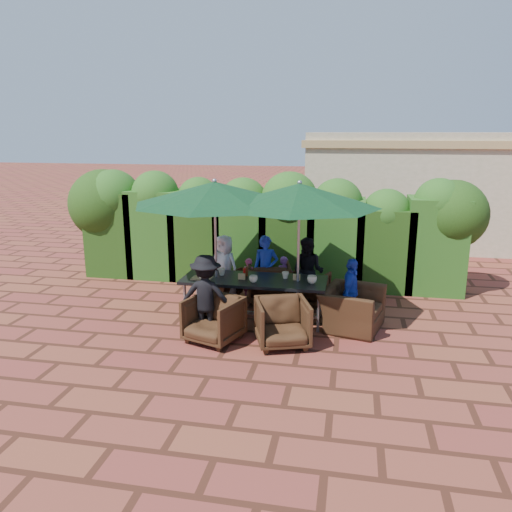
% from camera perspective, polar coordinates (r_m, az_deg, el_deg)
% --- Properties ---
extents(ground, '(80.00, 80.00, 0.00)m').
position_cam_1_polar(ground, '(8.93, -1.45, -7.13)').
color(ground, brown).
rests_on(ground, ground).
extents(dining_table, '(2.50, 0.90, 0.75)m').
position_cam_1_polar(dining_table, '(8.66, -0.22, -3.07)').
color(dining_table, black).
rests_on(dining_table, ground).
extents(umbrella_left, '(2.80, 2.80, 2.46)m').
position_cam_1_polar(umbrella_left, '(8.50, -4.75, 7.16)').
color(umbrella_left, gray).
rests_on(umbrella_left, ground).
extents(umbrella_right, '(2.67, 2.67, 2.46)m').
position_cam_1_polar(umbrella_right, '(8.23, 4.99, 6.92)').
color(umbrella_right, gray).
rests_on(umbrella_right, ground).
extents(chair_far_left, '(0.85, 0.82, 0.69)m').
position_cam_1_polar(chair_far_left, '(9.91, -4.18, -2.90)').
color(chair_far_left, black).
rests_on(chair_far_left, ground).
extents(chair_far_mid, '(0.95, 0.92, 0.83)m').
position_cam_1_polar(chair_far_mid, '(9.73, 1.49, -2.75)').
color(chair_far_mid, black).
rests_on(chair_far_mid, ground).
extents(chair_far_right, '(0.83, 0.81, 0.69)m').
position_cam_1_polar(chair_far_right, '(9.63, 6.04, -3.45)').
color(chair_far_right, black).
rests_on(chair_far_right, ground).
extents(chair_near_left, '(0.96, 0.93, 0.79)m').
position_cam_1_polar(chair_near_left, '(7.90, -4.88, -7.00)').
color(chair_near_left, black).
rests_on(chair_near_left, ground).
extents(chair_near_right, '(0.97, 0.94, 0.80)m').
position_cam_1_polar(chair_near_right, '(7.74, 3.04, -7.40)').
color(chair_near_right, black).
rests_on(chair_near_right, ground).
extents(chair_end_right, '(0.93, 1.19, 0.92)m').
position_cam_1_polar(chair_end_right, '(8.52, 10.94, -5.16)').
color(chair_end_right, black).
rests_on(chair_end_right, ground).
extents(adult_far_left, '(0.73, 0.58, 1.30)m').
position_cam_1_polar(adult_far_left, '(9.72, -3.66, -1.36)').
color(adult_far_left, white).
rests_on(adult_far_left, ground).
extents(adult_far_mid, '(0.54, 0.47, 1.32)m').
position_cam_1_polar(adult_far_mid, '(9.52, 1.12, -1.60)').
color(adult_far_mid, '#223BB8').
rests_on(adult_far_mid, ground).
extents(adult_far_right, '(0.70, 0.53, 1.30)m').
position_cam_1_polar(adult_far_right, '(9.49, 5.97, -1.79)').
color(adult_far_right, black).
rests_on(adult_far_right, ground).
extents(adult_near_left, '(0.89, 0.45, 1.35)m').
position_cam_1_polar(adult_near_left, '(8.01, -5.73, -4.59)').
color(adult_near_left, black).
rests_on(adult_near_left, ground).
extents(adult_end_right, '(0.47, 0.74, 1.17)m').
position_cam_1_polar(adult_end_right, '(8.61, 10.76, -4.09)').
color(adult_end_right, '#223BB8').
rests_on(adult_end_right, ground).
extents(child_left, '(0.35, 0.31, 0.82)m').
position_cam_1_polar(child_left, '(9.81, -0.85, -2.64)').
color(child_left, '#E75187').
rests_on(child_left, ground).
extents(child_right, '(0.37, 0.33, 0.88)m').
position_cam_1_polar(child_right, '(9.75, 3.24, -2.59)').
color(child_right, '#8C4597').
rests_on(child_right, ground).
extents(pedestrian_a, '(1.45, 1.32, 1.55)m').
position_cam_1_polar(pedestrian_a, '(12.58, 9.25, 2.64)').
color(pedestrian_a, '#288023').
rests_on(pedestrian_a, ground).
extents(pedestrian_b, '(0.95, 0.70, 1.79)m').
position_cam_1_polar(pedestrian_b, '(12.76, 13.36, 3.13)').
color(pedestrian_b, '#E75187').
rests_on(pedestrian_b, ground).
extents(pedestrian_c, '(1.09, 0.92, 1.56)m').
position_cam_1_polar(pedestrian_c, '(12.92, 18.86, 2.37)').
color(pedestrian_c, gray).
rests_on(pedestrian_c, ground).
extents(cup_a, '(0.14, 0.14, 0.11)m').
position_cam_1_polar(cup_a, '(8.67, -6.22, -2.25)').
color(cup_a, beige).
rests_on(cup_a, dining_table).
extents(cup_b, '(0.13, 0.13, 0.12)m').
position_cam_1_polar(cup_b, '(8.86, -3.94, -1.81)').
color(cup_b, beige).
rests_on(cup_b, dining_table).
extents(cup_c, '(0.15, 0.15, 0.12)m').
position_cam_1_polar(cup_c, '(8.42, -0.30, -2.63)').
color(cup_c, beige).
rests_on(cup_c, dining_table).
extents(cup_d, '(0.12, 0.12, 0.12)m').
position_cam_1_polar(cup_d, '(8.65, 3.37, -2.20)').
color(cup_d, beige).
rests_on(cup_d, dining_table).
extents(cup_e, '(0.17, 0.17, 0.13)m').
position_cam_1_polar(cup_e, '(8.41, 6.41, -2.69)').
color(cup_e, beige).
rests_on(cup_e, dining_table).
extents(ketchup_bottle, '(0.04, 0.04, 0.17)m').
position_cam_1_polar(ketchup_bottle, '(8.69, -1.34, -1.94)').
color(ketchup_bottle, '#B20C0A').
rests_on(ketchup_bottle, dining_table).
extents(sauce_bottle, '(0.04, 0.04, 0.17)m').
position_cam_1_polar(sauce_bottle, '(8.77, -1.06, -1.77)').
color(sauce_bottle, '#4C230C').
rests_on(sauce_bottle, dining_table).
extents(serving_tray, '(0.35, 0.25, 0.02)m').
position_cam_1_polar(serving_tray, '(8.68, -6.22, -2.54)').
color(serving_tray, olive).
rests_on(serving_tray, dining_table).
extents(number_block_left, '(0.12, 0.06, 0.10)m').
position_cam_1_polar(number_block_left, '(8.60, -1.64, -2.35)').
color(number_block_left, tan).
rests_on(number_block_left, dining_table).
extents(number_block_right, '(0.12, 0.06, 0.10)m').
position_cam_1_polar(number_block_right, '(8.58, 4.67, -2.42)').
color(number_block_right, tan).
rests_on(number_block_right, dining_table).
extents(hedge_wall, '(9.10, 1.60, 2.42)m').
position_cam_1_polar(hedge_wall, '(10.82, -0.09, 3.94)').
color(hedge_wall, '#1B370F').
rests_on(hedge_wall, ground).
extents(building, '(6.20, 3.08, 3.20)m').
position_cam_1_polar(building, '(15.30, 17.46, 7.33)').
color(building, beige).
rests_on(building, ground).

